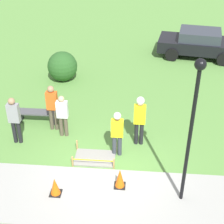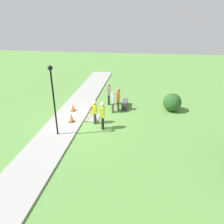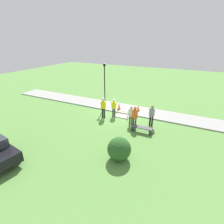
{
  "view_description": "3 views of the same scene",
  "coord_description": "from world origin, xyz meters",
  "px_view_note": "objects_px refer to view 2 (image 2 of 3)",
  "views": [
    {
      "loc": [
        0.88,
        -8.29,
        7.42
      ],
      "look_at": [
        -0.0,
        1.98,
        1.02
      ],
      "focal_mm": 55.0,
      "sensor_mm": 36.0,
      "label": 1
    },
    {
      "loc": [
        13.54,
        4.03,
        6.97
      ],
      "look_at": [
        -0.26,
        2.02,
        0.7
      ],
      "focal_mm": 35.0,
      "sensor_mm": 36.0,
      "label": 2
    },
    {
      "loc": [
        -6.17,
        14.25,
        6.67
      ],
      "look_at": [
        -0.04,
        1.88,
        0.85
      ],
      "focal_mm": 28.0,
      "sensor_mm": 36.0,
      "label": 3
    }
  ],
  "objects_px": {
    "bystander_in_white_shirt": "(109,93)",
    "bystander_in_gray_shirt": "(113,101)",
    "traffic_cone_far_patch": "(71,118)",
    "bystander_in_orange_shirt": "(118,98)",
    "lamppost_near": "(53,92)",
    "traffic_cone_near_patch": "(73,107)",
    "worker_assistant": "(95,110)",
    "park_bench": "(125,103)",
    "worker_supervisor": "(103,113)"
  },
  "relations": [
    {
      "from": "bystander_in_orange_shirt",
      "to": "lamppost_near",
      "type": "xyz_separation_m",
      "value": [
        4.47,
        -3.28,
        1.84
      ]
    },
    {
      "from": "worker_supervisor",
      "to": "park_bench",
      "type": "bearing_deg",
      "value": 164.38
    },
    {
      "from": "traffic_cone_far_patch",
      "to": "traffic_cone_near_patch",
      "type": "bearing_deg",
      "value": -165.62
    },
    {
      "from": "traffic_cone_far_patch",
      "to": "lamppost_near",
      "type": "xyz_separation_m",
      "value": [
        1.79,
        -0.33,
        2.47
      ]
    },
    {
      "from": "bystander_in_orange_shirt",
      "to": "bystander_in_white_shirt",
      "type": "distance_m",
      "value": 1.45
    },
    {
      "from": "traffic_cone_far_patch",
      "to": "bystander_in_gray_shirt",
      "type": "relative_size",
      "value": 0.39
    },
    {
      "from": "lamppost_near",
      "to": "bystander_in_white_shirt",
      "type": "bearing_deg",
      "value": 157.14
    },
    {
      "from": "worker_assistant",
      "to": "bystander_in_gray_shirt",
      "type": "height_order",
      "value": "worker_assistant"
    },
    {
      "from": "park_bench",
      "to": "lamppost_near",
      "type": "bearing_deg",
      "value": -35.62
    },
    {
      "from": "park_bench",
      "to": "worker_supervisor",
      "type": "distance_m",
      "value": 4.17
    },
    {
      "from": "bystander_in_gray_shirt",
      "to": "lamppost_near",
      "type": "xyz_separation_m",
      "value": [
        4.02,
        -2.9,
        1.96
      ]
    },
    {
      "from": "park_bench",
      "to": "lamppost_near",
      "type": "distance_m",
      "value": 6.91
    },
    {
      "from": "bystander_in_gray_shirt",
      "to": "worker_assistant",
      "type": "bearing_deg",
      "value": -25.17
    },
    {
      "from": "worker_supervisor",
      "to": "bystander_in_white_shirt",
      "type": "distance_m",
      "value": 4.31
    },
    {
      "from": "bystander_in_gray_shirt",
      "to": "lamppost_near",
      "type": "bearing_deg",
      "value": -35.86
    },
    {
      "from": "traffic_cone_far_patch",
      "to": "bystander_in_white_shirt",
      "type": "relative_size",
      "value": 0.36
    },
    {
      "from": "bystander_in_orange_shirt",
      "to": "traffic_cone_far_patch",
      "type": "bearing_deg",
      "value": -47.77
    },
    {
      "from": "worker_assistant",
      "to": "bystander_in_white_shirt",
      "type": "relative_size",
      "value": 0.93
    },
    {
      "from": "traffic_cone_near_patch",
      "to": "bystander_in_white_shirt",
      "type": "xyz_separation_m",
      "value": [
        -1.94,
        2.49,
        0.65
      ]
    },
    {
      "from": "bystander_in_white_shirt",
      "to": "bystander_in_gray_shirt",
      "type": "bearing_deg",
      "value": 19.57
    },
    {
      "from": "traffic_cone_near_patch",
      "to": "lamppost_near",
      "type": "height_order",
      "value": "lamppost_near"
    },
    {
      "from": "park_bench",
      "to": "bystander_in_gray_shirt",
      "type": "height_order",
      "value": "bystander_in_gray_shirt"
    },
    {
      "from": "worker_supervisor",
      "to": "bystander_in_white_shirt",
      "type": "bearing_deg",
      "value": -176.23
    },
    {
      "from": "worker_assistant",
      "to": "lamppost_near",
      "type": "xyz_separation_m",
      "value": [
        1.99,
        -1.95,
        1.9
      ]
    },
    {
      "from": "park_bench",
      "to": "bystander_in_white_shirt",
      "type": "relative_size",
      "value": 0.89
    },
    {
      "from": "traffic_cone_near_patch",
      "to": "bystander_in_orange_shirt",
      "type": "bearing_deg",
      "value": 103.61
    },
    {
      "from": "bystander_in_orange_shirt",
      "to": "bystander_in_gray_shirt",
      "type": "xyz_separation_m",
      "value": [
        0.45,
        -0.38,
        -0.12
      ]
    },
    {
      "from": "traffic_cone_far_patch",
      "to": "worker_assistant",
      "type": "relative_size",
      "value": 0.38
    },
    {
      "from": "bystander_in_gray_shirt",
      "to": "bystander_in_orange_shirt",
      "type": "bearing_deg",
      "value": 139.92
    },
    {
      "from": "traffic_cone_near_patch",
      "to": "worker_assistant",
      "type": "height_order",
      "value": "worker_assistant"
    },
    {
      "from": "bystander_in_orange_shirt",
      "to": "worker_supervisor",
      "type": "bearing_deg",
      "value": -11.46
    },
    {
      "from": "traffic_cone_far_patch",
      "to": "worker_supervisor",
      "type": "xyz_separation_m",
      "value": [
        0.51,
        2.3,
        0.74
      ]
    },
    {
      "from": "worker_assistant",
      "to": "bystander_in_orange_shirt",
      "type": "relative_size",
      "value": 0.92
    },
    {
      "from": "traffic_cone_near_patch",
      "to": "worker_supervisor",
      "type": "xyz_separation_m",
      "value": [
        2.36,
        2.77,
        0.77
      ]
    },
    {
      "from": "worker_assistant",
      "to": "lamppost_near",
      "type": "distance_m",
      "value": 3.37
    },
    {
      "from": "traffic_cone_near_patch",
      "to": "park_bench",
      "type": "bearing_deg",
      "value": 112.12
    },
    {
      "from": "park_bench",
      "to": "lamppost_near",
      "type": "relative_size",
      "value": 0.37
    },
    {
      "from": "worker_supervisor",
      "to": "bystander_in_gray_shirt",
      "type": "xyz_separation_m",
      "value": [
        -2.74,
        0.27,
        -0.22
      ]
    },
    {
      "from": "park_bench",
      "to": "bystander_in_orange_shirt",
      "type": "distance_m",
      "value": 1.14
    },
    {
      "from": "bystander_in_white_shirt",
      "to": "traffic_cone_far_patch",
      "type": "bearing_deg",
      "value": -28.05
    },
    {
      "from": "lamppost_near",
      "to": "bystander_in_gray_shirt",
      "type": "bearing_deg",
      "value": 144.14
    },
    {
      "from": "worker_supervisor",
      "to": "bystander_in_orange_shirt",
      "type": "distance_m",
      "value": 3.26
    },
    {
      "from": "worker_assistant",
      "to": "bystander_in_orange_shirt",
      "type": "xyz_separation_m",
      "value": [
        -2.47,
        1.33,
        0.06
      ]
    },
    {
      "from": "worker_supervisor",
      "to": "bystander_in_gray_shirt",
      "type": "relative_size",
      "value": 1.15
    },
    {
      "from": "park_bench",
      "to": "traffic_cone_far_patch",
      "type": "bearing_deg",
      "value": -44.83
    },
    {
      "from": "bystander_in_orange_shirt",
      "to": "lamppost_near",
      "type": "distance_m",
      "value": 5.84
    },
    {
      "from": "traffic_cone_far_patch",
      "to": "worker_assistant",
      "type": "height_order",
      "value": "worker_assistant"
    },
    {
      "from": "park_bench",
      "to": "worker_assistant",
      "type": "xyz_separation_m",
      "value": [
        3.22,
        -1.78,
        0.67
      ]
    },
    {
      "from": "worker_supervisor",
      "to": "bystander_in_gray_shirt",
      "type": "height_order",
      "value": "worker_supervisor"
    },
    {
      "from": "worker_assistant",
      "to": "worker_supervisor",
      "type": "bearing_deg",
      "value": 43.53
    }
  ]
}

